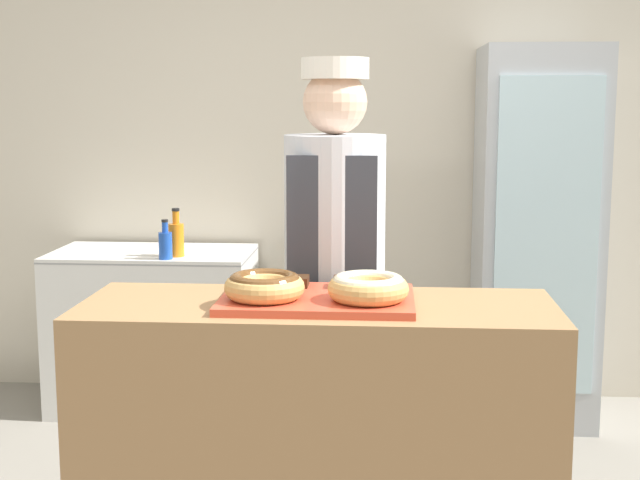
% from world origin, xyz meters
% --- Properties ---
extents(wall_back, '(8.00, 0.06, 2.70)m').
position_xyz_m(wall_back, '(0.00, 2.13, 1.35)').
color(wall_back, beige).
rests_on(wall_back, ground_plane).
extents(display_counter, '(1.45, 0.53, 0.97)m').
position_xyz_m(display_counter, '(0.00, 0.00, 0.49)').
color(display_counter, '#997047').
rests_on(display_counter, ground_plane).
extents(serving_tray, '(0.58, 0.41, 0.02)m').
position_xyz_m(serving_tray, '(0.00, 0.00, 0.99)').
color(serving_tray, '#D84C33').
rests_on(serving_tray, display_counter).
extents(donut_chocolate_glaze, '(0.24, 0.24, 0.08)m').
position_xyz_m(donut_chocolate_glaze, '(-0.15, -0.06, 1.04)').
color(donut_chocolate_glaze, tan).
rests_on(donut_chocolate_glaze, serving_tray).
extents(donut_light_glaze, '(0.24, 0.24, 0.08)m').
position_xyz_m(donut_light_glaze, '(0.15, -0.06, 1.04)').
color(donut_light_glaze, tan).
rests_on(donut_light_glaze, serving_tray).
extents(brownie_back_left, '(0.08, 0.08, 0.03)m').
position_xyz_m(brownie_back_left, '(-0.08, 0.14, 1.01)').
color(brownie_back_left, '#382111').
rests_on(brownie_back_left, serving_tray).
extents(brownie_back_right, '(0.08, 0.08, 0.03)m').
position_xyz_m(brownie_back_right, '(0.08, 0.14, 1.01)').
color(brownie_back_right, '#382111').
rests_on(brownie_back_right, serving_tray).
extents(baker_person, '(0.36, 0.36, 1.73)m').
position_xyz_m(baker_person, '(0.02, 0.50, 0.92)').
color(baker_person, '#4C4C51').
rests_on(baker_person, ground_plane).
extents(beverage_fridge, '(0.57, 0.60, 1.85)m').
position_xyz_m(beverage_fridge, '(0.94, 1.77, 0.92)').
color(beverage_fridge, '#ADB2B7').
rests_on(beverage_fridge, ground_plane).
extents(chest_freezer, '(1.02, 0.57, 0.82)m').
position_xyz_m(chest_freezer, '(-0.99, 1.78, 0.42)').
color(chest_freezer, silver).
rests_on(chest_freezer, ground_plane).
extents(bottle_orange, '(0.08, 0.08, 0.24)m').
position_xyz_m(bottle_orange, '(-0.83, 1.64, 0.92)').
color(bottle_orange, orange).
rests_on(bottle_orange, chest_freezer).
extents(bottle_blue, '(0.07, 0.07, 0.19)m').
position_xyz_m(bottle_blue, '(-0.86, 1.56, 0.90)').
color(bottle_blue, '#1E4CB2').
rests_on(bottle_blue, chest_freezer).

